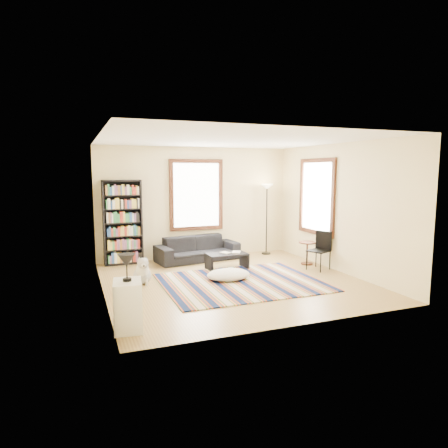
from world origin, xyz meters
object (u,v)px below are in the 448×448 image
object	(u,v)px
white_cabinet	(128,306)
coffee_table	(227,261)
folding_chair	(319,251)
sofa	(198,249)
floor_cushion	(228,275)
dog	(142,270)
floor_lamp	(267,219)
bookshelf	(123,222)
side_table	(307,253)

from	to	relation	value
white_cabinet	coffee_table	bearing A→B (deg)	54.46
folding_chair	white_cabinet	world-z (taller)	folding_chair
sofa	floor_cushion	bearing A→B (deg)	-96.69
floor_cushion	dog	xyz separation A→B (m)	(-1.68, 0.37, 0.16)
floor_cushion	floor_lamp	world-z (taller)	floor_lamp
bookshelf	dog	world-z (taller)	bookshelf
folding_chair	white_cabinet	bearing A→B (deg)	-179.58
side_table	white_cabinet	world-z (taller)	white_cabinet
bookshelf	white_cabinet	world-z (taller)	bookshelf
bookshelf	sofa	bearing A→B (deg)	-8.74
folding_chair	sofa	bearing A→B (deg)	117.00
floor_lamp	dog	world-z (taller)	floor_lamp
floor_lamp	side_table	bearing A→B (deg)	-75.70
floor_lamp	side_table	xyz separation A→B (m)	(0.36, -1.42, -0.66)
sofa	side_table	size ratio (longest dim) A/B	3.78
white_cabinet	floor_cushion	bearing A→B (deg)	47.34
floor_lamp	side_table	distance (m)	1.61
dog	white_cabinet	bearing A→B (deg)	-100.91
sofa	bookshelf	xyz separation A→B (m)	(-1.76, 0.27, 0.70)
floor_cushion	dog	world-z (taller)	dog
sofa	dog	size ratio (longest dim) A/B	3.72
floor_cushion	floor_lamp	bearing A→B (deg)	47.16
coffee_table	side_table	size ratio (longest dim) A/B	1.67
floor_cushion	white_cabinet	size ratio (longest dim) A/B	1.28
floor_lamp	folding_chair	bearing A→B (deg)	-80.96
side_table	white_cabinet	xyz separation A→B (m)	(-4.50, -2.52, 0.08)
dog	coffee_table	bearing A→B (deg)	17.34
dog	floor_cushion	bearing A→B (deg)	-9.19
bookshelf	folding_chair	distance (m)	4.58
floor_lamp	side_table	size ratio (longest dim) A/B	3.44
coffee_table	floor_lamp	xyz separation A→B (m)	(1.59, 1.17, 0.75)
floor_cushion	bookshelf	bearing A→B (deg)	129.33
floor_lamp	folding_chair	distance (m)	2.05
bookshelf	side_table	bearing A→B (deg)	-21.35
dog	side_table	bearing A→B (deg)	6.81
white_cabinet	folding_chair	bearing A→B (deg)	31.11
side_table	white_cabinet	distance (m)	5.16
white_cabinet	dog	bearing A→B (deg)	83.15
sofa	white_cabinet	world-z (taller)	white_cabinet
floor_cushion	white_cabinet	xyz separation A→B (m)	(-2.24, -1.90, 0.24)
floor_lamp	dog	xyz separation A→B (m)	(-3.57, -1.68, -0.66)
side_table	folding_chair	world-z (taller)	folding_chair
floor_lamp	dog	size ratio (longest dim) A/B	3.38
coffee_table	side_table	bearing A→B (deg)	-7.29
folding_chair	white_cabinet	distance (m)	4.87
dog	sofa	bearing A→B (deg)	47.20
sofa	side_table	distance (m)	2.66
bookshelf	floor_cushion	bearing A→B (deg)	-50.67
sofa	dog	world-z (taller)	sofa
sofa	side_table	world-z (taller)	sofa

